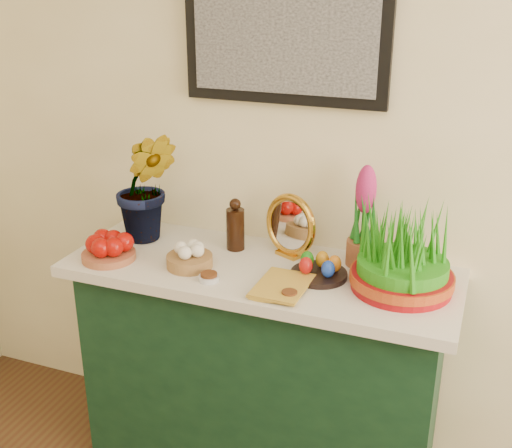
# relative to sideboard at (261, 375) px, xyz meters

# --- Properties ---
(sideboard) EXTENTS (1.30, 0.45, 0.85)m
(sideboard) POSITION_rel_sideboard_xyz_m (0.00, 0.00, 0.00)
(sideboard) COLOR #14371E
(sideboard) RESTS_ON ground
(tablecloth) EXTENTS (1.40, 0.55, 0.04)m
(tablecloth) POSITION_rel_sideboard_xyz_m (0.00, 0.00, 0.45)
(tablecloth) COLOR silver
(tablecloth) RESTS_ON sideboard
(hyacinth_green) EXTENTS (0.36, 0.33, 0.57)m
(hyacinth_green) POSITION_rel_sideboard_xyz_m (-0.50, 0.08, 0.75)
(hyacinth_green) COLOR #1A6C1C
(hyacinth_green) RESTS_ON tablecloth
(apple_bowl) EXTENTS (0.25, 0.25, 0.10)m
(apple_bowl) POSITION_rel_sideboard_xyz_m (-0.54, -0.15, 0.51)
(apple_bowl) COLOR #A75B38
(apple_bowl) RESTS_ON tablecloth
(garlic_basket) EXTENTS (0.21, 0.21, 0.09)m
(garlic_basket) POSITION_rel_sideboard_xyz_m (-0.23, -0.10, 0.50)
(garlic_basket) COLOR #AB7E45
(garlic_basket) RESTS_ON tablecloth
(vinegar_cruet) EXTENTS (0.07, 0.07, 0.20)m
(vinegar_cruet) POSITION_rel_sideboard_xyz_m (-0.14, 0.11, 0.55)
(vinegar_cruet) COLOR black
(vinegar_cruet) RESTS_ON tablecloth
(mirror) EXTENTS (0.24, 0.14, 0.24)m
(mirror) POSITION_rel_sideboard_xyz_m (0.06, 0.13, 0.58)
(mirror) COLOR gold
(mirror) RESTS_ON tablecloth
(book) EXTENTS (0.16, 0.22, 0.03)m
(book) POSITION_rel_sideboard_xyz_m (0.05, -0.14, 0.48)
(book) COLOR gold
(book) RESTS_ON tablecloth
(spice_dish_left) EXTENTS (0.07, 0.07, 0.03)m
(spice_dish_left) POSITION_rel_sideboard_xyz_m (-0.12, -0.17, 0.48)
(spice_dish_left) COLOR silver
(spice_dish_left) RESTS_ON tablecloth
(spice_dish_right) EXTENTS (0.06, 0.06, 0.03)m
(spice_dish_right) POSITION_rel_sideboard_xyz_m (0.17, -0.20, 0.48)
(spice_dish_right) COLOR silver
(spice_dish_right) RESTS_ON tablecloth
(egg_plate) EXTENTS (0.23, 0.23, 0.08)m
(egg_plate) POSITION_rel_sideboard_xyz_m (0.22, -0.01, 0.49)
(egg_plate) COLOR black
(egg_plate) RESTS_ON tablecloth
(hyacinth_pink) EXTENTS (0.11, 0.11, 0.37)m
(hyacinth_pink) POSITION_rel_sideboard_xyz_m (0.33, 0.14, 0.63)
(hyacinth_pink) COLOR #995633
(hyacinth_pink) RESTS_ON tablecloth
(wheatgrass_sabzeh) EXTENTS (0.34, 0.34, 0.28)m
(wheatgrass_sabzeh) POSITION_rel_sideboard_xyz_m (0.49, 0.00, 0.59)
(wheatgrass_sabzeh) COLOR maroon
(wheatgrass_sabzeh) RESTS_ON tablecloth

